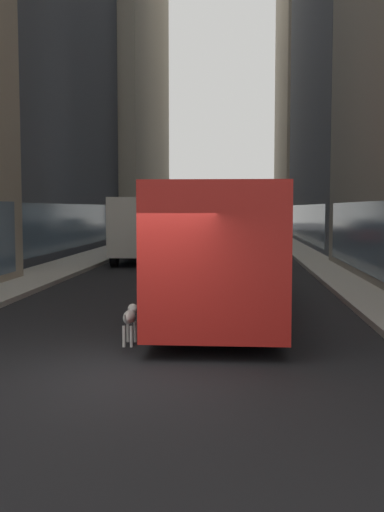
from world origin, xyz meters
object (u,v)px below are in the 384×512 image
object	(u,v)px
transit_bus	(222,239)
box_truck	(146,227)
car_black_suv	(198,232)
car_red_coupe	(231,233)
car_white_van	(206,227)
dalmatian_dog	(130,317)

from	to	relation	value
transit_bus	box_truck	xyz separation A→B (m)	(-4.00, 13.15, -0.11)
car_black_suv	car_red_coupe	bearing A→B (deg)	-20.94
car_red_coupe	box_truck	world-z (taller)	box_truck
car_red_coupe	car_black_suv	bearing A→B (deg)	159.06
car_black_suv	car_red_coupe	world-z (taller)	same
car_red_coupe	car_white_van	bearing A→B (deg)	101.53
transit_bus	car_red_coupe	distance (m)	27.47
car_black_suv	box_truck	world-z (taller)	box_truck
car_white_van	dalmatian_dog	xyz separation A→B (m)	(0.76, -43.62, -0.31)
transit_bus	box_truck	distance (m)	13.74
transit_bus	dalmatian_dog	world-z (taller)	transit_bus
dalmatian_dog	car_red_coupe	bearing A→B (deg)	87.05
car_red_coupe	dalmatian_dog	size ratio (longest dim) A/B	4.64
car_black_suv	box_truck	xyz separation A→B (m)	(-1.60, -15.23, 0.84)
car_white_van	box_truck	distance (m)	26.14
transit_bus	box_truck	world-z (taller)	same
car_black_suv	dalmatian_dog	xyz separation A→B (m)	(0.76, -32.77, -0.31)
transit_bus	car_black_suv	bearing A→B (deg)	94.83
car_red_coupe	dalmatian_dog	distance (m)	31.89
dalmatian_dog	car_white_van	bearing A→B (deg)	91.00
box_truck	car_white_van	bearing A→B (deg)	86.49
transit_bus	dalmatian_dog	bearing A→B (deg)	-110.47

